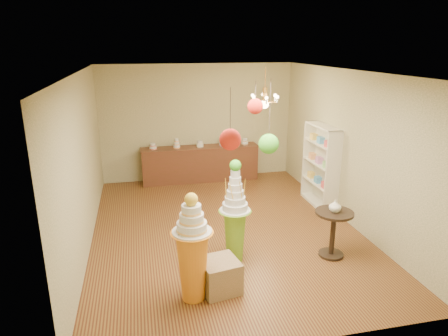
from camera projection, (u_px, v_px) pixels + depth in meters
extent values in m
plane|color=brown|center=(225.00, 229.00, 7.82)|extent=(6.50, 6.50, 0.00)
plane|color=silver|center=(225.00, 72.00, 6.93)|extent=(6.50, 6.50, 0.00)
cube|color=tan|center=(198.00, 123.00, 10.41)|extent=(5.00, 0.04, 3.00)
cube|color=tan|center=(289.00, 232.00, 4.34)|extent=(5.00, 0.04, 3.00)
cube|color=tan|center=(83.00, 163.00, 6.86)|extent=(0.04, 6.50, 3.00)
cube|color=tan|center=(348.00, 148.00, 7.89)|extent=(0.04, 6.50, 3.00)
cone|color=#73AE26|center=(235.00, 236.00, 6.55)|extent=(0.47, 0.47, 0.89)
cylinder|color=silver|center=(235.00, 210.00, 6.42)|extent=(0.63, 0.63, 0.03)
cylinder|color=silver|center=(235.00, 206.00, 6.40)|extent=(0.51, 0.51, 0.11)
cylinder|color=silver|center=(235.00, 200.00, 6.36)|extent=(0.42, 0.42, 0.11)
cylinder|color=silver|center=(235.00, 193.00, 6.33)|extent=(0.34, 0.34, 0.11)
cylinder|color=silver|center=(235.00, 187.00, 6.30)|extent=(0.28, 0.28, 0.11)
cylinder|color=silver|center=(235.00, 180.00, 6.26)|extent=(0.23, 0.23, 0.11)
cylinder|color=silver|center=(235.00, 174.00, 6.23)|extent=(0.19, 0.19, 0.11)
sphere|color=green|center=(235.00, 165.00, 6.19)|extent=(0.18, 0.18, 0.18)
cone|color=orange|center=(193.00, 266.00, 5.54)|extent=(0.50, 0.50, 1.02)
cylinder|color=silver|center=(192.00, 232.00, 5.38)|extent=(0.60, 0.60, 0.03)
cylinder|color=silver|center=(192.00, 226.00, 5.36)|extent=(0.45, 0.45, 0.12)
cylinder|color=silver|center=(192.00, 218.00, 5.32)|extent=(0.36, 0.36, 0.12)
cylinder|color=silver|center=(191.00, 209.00, 5.29)|extent=(0.29, 0.29, 0.12)
sphere|color=gold|center=(191.00, 199.00, 5.25)|extent=(0.18, 0.18, 0.18)
cube|color=#8D704D|center=(220.00, 275.00, 5.80)|extent=(0.62, 0.62, 0.48)
cube|color=#512A19|center=(200.00, 164.00, 10.46)|extent=(3.00, 0.50, 0.90)
cube|color=#512A19|center=(200.00, 147.00, 10.32)|extent=(3.04, 0.54, 0.03)
cylinder|color=silver|center=(153.00, 146.00, 10.05)|extent=(0.18, 0.18, 0.16)
cylinder|color=silver|center=(177.00, 143.00, 10.16)|extent=(0.18, 0.18, 0.24)
cylinder|color=silver|center=(200.00, 144.00, 10.29)|extent=(0.18, 0.18, 0.16)
cylinder|color=silver|center=(223.00, 141.00, 10.40)|extent=(0.18, 0.18, 0.24)
cylinder|color=silver|center=(245.00, 141.00, 10.54)|extent=(0.18, 0.18, 0.16)
cube|color=beige|center=(326.00, 165.00, 8.81)|extent=(0.04, 1.20, 1.80)
cube|color=beige|center=(318.00, 183.00, 8.89)|extent=(0.30, 1.14, 0.03)
cube|color=beige|center=(320.00, 164.00, 8.76)|extent=(0.30, 1.14, 0.03)
cube|color=beige|center=(321.00, 144.00, 8.62)|extent=(0.30, 1.14, 0.03)
cylinder|color=black|center=(331.00, 254.00, 6.82)|extent=(0.54, 0.54, 0.04)
cylinder|color=black|center=(333.00, 234.00, 6.71)|extent=(0.11, 0.11, 0.79)
cylinder|color=black|center=(335.00, 213.00, 6.60)|extent=(0.80, 0.80, 0.04)
imported|color=beige|center=(335.00, 206.00, 6.56)|extent=(0.26, 0.26, 0.21)
cylinder|color=#3C322B|center=(230.00, 114.00, 4.52)|extent=(0.01, 0.01, 0.60)
sphere|color=red|center=(230.00, 140.00, 4.61)|extent=(0.25, 0.25, 0.25)
cylinder|color=#3C322B|center=(270.00, 112.00, 5.72)|extent=(0.01, 0.01, 0.94)
sphere|color=green|center=(269.00, 144.00, 5.86)|extent=(0.30, 0.30, 0.30)
cylinder|color=#3C322B|center=(256.00, 94.00, 5.29)|extent=(0.01, 0.01, 0.34)
sphere|color=red|center=(255.00, 106.00, 5.34)|extent=(0.21, 0.21, 0.21)
cylinder|color=#F1B055|center=(265.00, 80.00, 8.22)|extent=(0.02, 0.02, 0.50)
cylinder|color=#F1B055|center=(265.00, 95.00, 8.31)|extent=(0.10, 0.10, 0.30)
sphere|color=#FFC58C|center=(265.00, 104.00, 8.37)|extent=(0.18, 0.18, 0.18)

